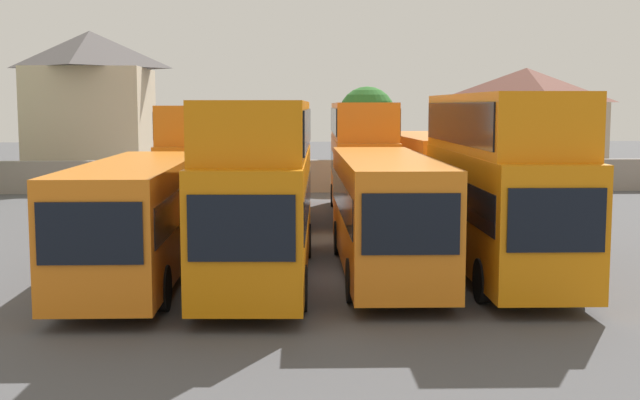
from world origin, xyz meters
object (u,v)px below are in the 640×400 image
(bus_4, at_px, (499,174))
(tree_behind_wall, at_px, (367,116))
(bus_3, at_px, (385,208))
(bus_2, at_px, (261,180))
(bus_7, at_px, (361,153))
(house_terrace_centre, at_px, (525,122))
(bus_6, at_px, (270,170))
(bus_5, at_px, (197,155))
(bus_8, at_px, (426,170))
(house_terrace_left, at_px, (92,105))
(bus_1, at_px, (137,214))

(bus_4, relative_size, tree_behind_wall, 1.77)
(bus_3, bearing_deg, bus_2, -80.48)
(bus_7, relative_size, house_terrace_centre, 1.17)
(bus_6, relative_size, bus_7, 1.03)
(bus_6, bearing_deg, bus_5, -89.11)
(bus_3, height_order, tree_behind_wall, tree_behind_wall)
(bus_2, relative_size, bus_3, 1.04)
(bus_3, distance_m, bus_8, 13.18)
(bus_2, height_order, bus_8, bus_2)
(bus_2, height_order, tree_behind_wall, tree_behind_wall)
(bus_2, distance_m, bus_6, 13.45)
(bus_6, xyz_separation_m, house_terrace_centre, (17.03, 19.09, 1.73))
(bus_8, distance_m, house_terrace_left, 25.79)
(bus_7, xyz_separation_m, house_terrace_centre, (13.05, 19.14, 0.96))
(bus_7, bearing_deg, tree_behind_wall, 175.21)
(bus_1, xyz_separation_m, bus_3, (6.86, 0.60, 0.05))
(bus_2, distance_m, house_terrace_left, 33.24)
(house_terrace_left, bearing_deg, tree_behind_wall, -17.31)
(bus_4, relative_size, house_terrace_left, 1.10)
(bus_7, bearing_deg, bus_6, -88.15)
(bus_5, xyz_separation_m, house_terrace_centre, (20.16, 19.30, 1.02))
(bus_1, distance_m, bus_2, 3.48)
(bus_5, bearing_deg, bus_3, 25.77)
(bus_3, distance_m, bus_4, 3.34)
(bus_6, distance_m, bus_8, 6.81)
(bus_6, relative_size, house_terrace_centre, 1.20)
(bus_3, relative_size, house_terrace_centre, 1.18)
(bus_2, bearing_deg, tree_behind_wall, 170.58)
(bus_4, relative_size, bus_8, 0.90)
(house_terrace_left, bearing_deg, bus_3, -64.22)
(bus_1, distance_m, tree_behind_wall, 27.62)
(house_terrace_centre, bearing_deg, bus_5, -136.24)
(bus_3, xyz_separation_m, bus_6, (-3.34, 12.93, 0.07))
(house_terrace_centre, bearing_deg, bus_7, -124.29)
(bus_2, xyz_separation_m, bus_8, (6.96, 13.21, -0.76))
(bus_4, xyz_separation_m, house_terrace_centre, (10.49, 32.22, 0.85))
(bus_3, distance_m, house_terrace_centre, 34.87)
(bus_1, bearing_deg, tree_behind_wall, 161.67)
(bus_4, height_order, bus_5, bus_4)
(house_terrace_left, bearing_deg, bus_7, -49.02)
(bus_4, height_order, bus_8, bus_4)
(bus_5, relative_size, bus_7, 1.03)
(bus_8, xyz_separation_m, house_terrace_left, (-18.28, 17.97, 2.83))
(bus_4, xyz_separation_m, tree_behind_wall, (-0.94, 25.57, 1.31))
(bus_6, relative_size, bus_8, 0.94)
(bus_7, distance_m, house_terrace_left, 23.67)
(bus_6, height_order, bus_7, bus_7)
(bus_2, relative_size, bus_6, 1.02)
(bus_7, bearing_deg, bus_4, 13.59)
(bus_3, height_order, house_terrace_left, house_terrace_left)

